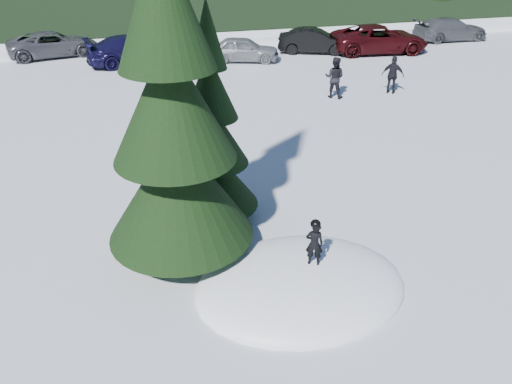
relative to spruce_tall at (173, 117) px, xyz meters
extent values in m
plane|color=white|center=(2.20, -1.80, -3.32)|extent=(200.00, 200.00, 0.00)
ellipsoid|color=white|center=(2.20, -1.80, -3.32)|extent=(4.48, 3.52, 0.96)
cylinder|color=#322010|center=(0.00, 0.00, -2.62)|extent=(0.38, 0.38, 1.40)
cone|color=black|center=(0.00, 0.00, -1.53)|extent=(3.20, 3.20, 2.46)
cone|color=black|center=(0.00, 0.00, 0.33)|extent=(2.54, 2.54, 2.46)
cone|color=black|center=(0.00, 0.00, 2.19)|extent=(1.88, 1.88, 2.46)
cylinder|color=#322010|center=(1.00, 1.40, -2.82)|extent=(0.26, 0.26, 1.00)
cone|color=black|center=(1.00, 1.40, -2.16)|extent=(2.20, 2.20, 1.52)
cone|color=black|center=(1.00, 1.40, -1.01)|extent=(1.75, 1.75, 1.52)
cone|color=black|center=(1.00, 1.40, 0.14)|extent=(1.29, 1.29, 1.52)
cone|color=black|center=(1.00, 1.40, 1.29)|extent=(0.84, 0.84, 1.52)
imported|color=black|center=(2.49, -1.71, -2.34)|extent=(0.42, 0.35, 0.99)
imported|color=black|center=(7.74, 9.74, -2.46)|extent=(1.06, 1.02, 1.72)
imported|color=black|center=(10.41, 9.62, -2.51)|extent=(0.99, 0.89, 1.61)
imported|color=#4B4C52|center=(-4.42, 20.46, -2.65)|extent=(5.20, 3.24, 1.34)
imported|color=#110E33|center=(-0.10, 17.61, -2.58)|extent=(5.35, 2.87, 1.47)
imported|color=gray|center=(5.45, 16.69, -2.68)|extent=(4.05, 2.58, 1.28)
imported|color=black|center=(9.79, 17.50, -2.65)|extent=(4.31, 2.80, 1.34)
imported|color=black|center=(13.37, 16.66, -2.56)|extent=(5.73, 3.14, 1.52)
imported|color=#4D5055|center=(19.18, 18.44, -2.64)|extent=(4.70, 1.95, 1.36)
camera|label=1|loc=(-0.80, -9.48, 3.47)|focal=35.00mm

